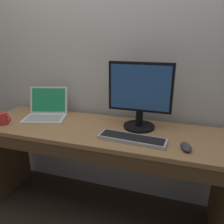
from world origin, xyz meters
The scene contains 8 objects.
ground_plane centered at (0.00, 0.00, 0.00)m, with size 14.00×14.00×0.00m, color #382D23.
back_wall centered at (0.00, 0.35, 1.42)m, with size 5.18×0.04×2.85m, color silver.
desk centered at (0.00, -0.02, 0.58)m, with size 1.87×0.58×0.78m.
laptop_white centered at (-0.51, 0.11, 0.84)m, with size 0.40×0.38×0.24m.
external_monitor centered at (0.30, 0.09, 1.04)m, with size 0.46×0.23×0.49m.
wired_keyboard centered at (0.30, -0.13, 0.79)m, with size 0.46×0.16×0.03m.
computer_mouse centered at (0.64, -0.15, 0.80)m, with size 0.06×0.12×0.04m, color #38383D.
coffee_mug centered at (-0.73, -0.15, 0.82)m, with size 0.11×0.08×0.09m.
Camera 1 is at (0.57, -1.40, 1.42)m, focal length 34.66 mm.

